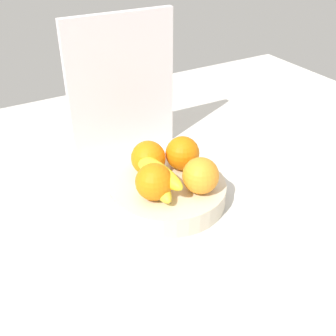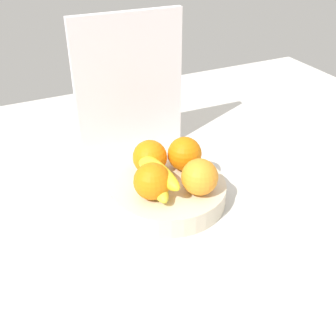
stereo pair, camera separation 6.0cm
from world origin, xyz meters
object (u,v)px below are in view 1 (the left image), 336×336
object	(u,v)px
orange_front_left	(182,153)
banana_bunch	(155,175)
cutting_board	(121,87)
orange_front_right	(148,158)
orange_center	(154,182)
fruit_bowl	(168,192)
orange_back_left	(201,176)

from	to	relation	value
orange_front_left	banana_bunch	world-z (taller)	orange_front_left
cutting_board	orange_front_left	bearing A→B (deg)	-75.89
orange_front_right	orange_center	size ratio (longest dim) A/B	1.00
fruit_bowl	banana_bunch	xyz separation A→B (cm)	(-3.05, 0.11, 5.42)
orange_back_left	banana_bunch	distance (cm)	9.70
fruit_bowl	orange_center	xyz separation A→B (cm)	(-5.08, -3.03, 6.24)
orange_front_left	banana_bunch	xyz separation A→B (cm)	(-9.10, -3.74, -0.82)
banana_bunch	cutting_board	size ratio (longest dim) A/B	0.49
banana_bunch	orange_back_left	bearing A→B (deg)	-38.51
orange_front_left	orange_back_left	world-z (taller)	same
fruit_bowl	cutting_board	world-z (taller)	cutting_board
orange_back_left	cutting_board	xyz separation A→B (cm)	(-3.27, 31.45, 9.44)
banana_bunch	fruit_bowl	bearing A→B (deg)	-2.00
orange_front_right	cutting_board	bearing A→B (deg)	81.54
fruit_bowl	orange_front_left	distance (cm)	9.50
fruit_bowl	cutting_board	xyz separation A→B (cm)	(1.24, 25.54, 15.68)
orange_front_right	orange_center	world-z (taller)	same
orange_front_right	cutting_board	xyz separation A→B (cm)	(2.92, 19.62, 9.44)
orange_back_left	orange_front_left	bearing A→B (deg)	81.06
fruit_bowl	orange_front_right	distance (cm)	8.77
orange_front_left	orange_front_right	distance (cm)	7.99
orange_back_left	orange_center	bearing A→B (deg)	163.30
fruit_bowl	banana_bunch	size ratio (longest dim) A/B	1.47
banana_bunch	orange_front_left	bearing A→B (deg)	22.37
cutting_board	banana_bunch	bearing A→B (deg)	-97.95
orange_center	fruit_bowl	bearing A→B (deg)	30.85
fruit_bowl	orange_front_left	world-z (taller)	orange_front_left
orange_front_left	cutting_board	xyz separation A→B (cm)	(-4.80, 21.69, 9.44)
orange_back_left	banana_bunch	bearing A→B (deg)	141.49
fruit_bowl	cutting_board	size ratio (longest dim) A/B	0.72
orange_center	cutting_board	distance (cm)	30.75
orange_back_left	cutting_board	distance (cm)	33.00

